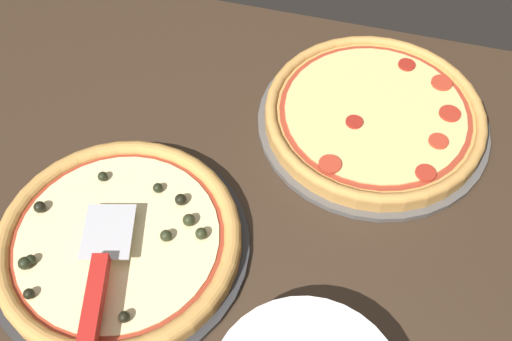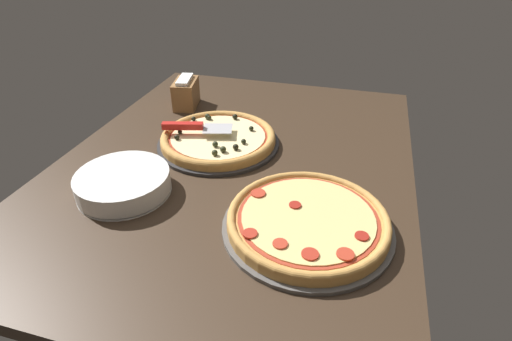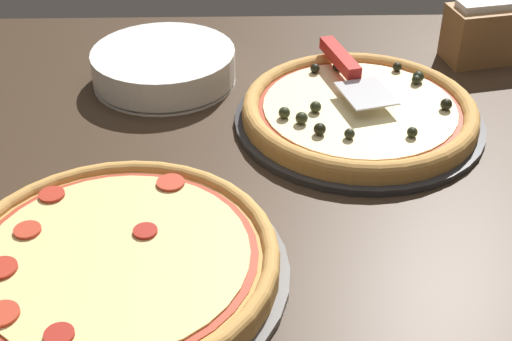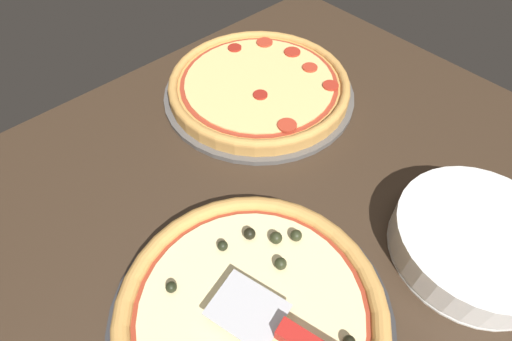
# 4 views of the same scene
# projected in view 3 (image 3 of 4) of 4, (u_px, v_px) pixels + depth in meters

# --- Properties ---
(ground_plane) EXTENTS (1.29, 1.00, 0.04)m
(ground_plane) POSITION_uv_depth(u_px,v_px,m) (318.00, 163.00, 1.02)
(ground_plane) COLOR #38281C
(pizza_pan_front) EXTENTS (0.37, 0.37, 0.01)m
(pizza_pan_front) POSITION_uv_depth(u_px,v_px,m) (358.00, 121.00, 1.08)
(pizza_pan_front) COLOR #2D2D30
(pizza_pan_front) RESTS_ON ground_plane
(pizza_front) EXTENTS (0.35, 0.35, 0.04)m
(pizza_front) POSITION_uv_depth(u_px,v_px,m) (359.00, 110.00, 1.07)
(pizza_front) COLOR #C68E47
(pizza_front) RESTS_ON pizza_pan_front
(pizza_pan_back) EXTENTS (0.39, 0.39, 0.01)m
(pizza_pan_back) POSITION_uv_depth(u_px,v_px,m) (118.00, 274.00, 0.80)
(pizza_pan_back) COLOR #565451
(pizza_pan_back) RESTS_ON ground_plane
(pizza_back) EXTENTS (0.36, 0.36, 0.03)m
(pizza_back) POSITION_uv_depth(u_px,v_px,m) (116.00, 260.00, 0.79)
(pizza_back) COLOR #C68E47
(pizza_back) RESTS_ON pizza_pan_back
(serving_spatula) EXTENTS (0.10, 0.22, 0.02)m
(serving_spatula) POSITION_uv_depth(u_px,v_px,m) (345.00, 65.00, 1.12)
(serving_spatula) COLOR #B7B7BC
(serving_spatula) RESTS_ON pizza_front
(plate_stack) EXTENTS (0.24, 0.24, 0.06)m
(plate_stack) POSITION_uv_depth(u_px,v_px,m) (164.00, 66.00, 1.18)
(plate_stack) COLOR white
(plate_stack) RESTS_ON ground_plane
(napkin_holder) EXTENTS (0.14, 0.10, 0.11)m
(napkin_holder) POSITION_uv_depth(u_px,v_px,m) (485.00, 32.00, 1.23)
(napkin_holder) COLOR olive
(napkin_holder) RESTS_ON ground_plane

